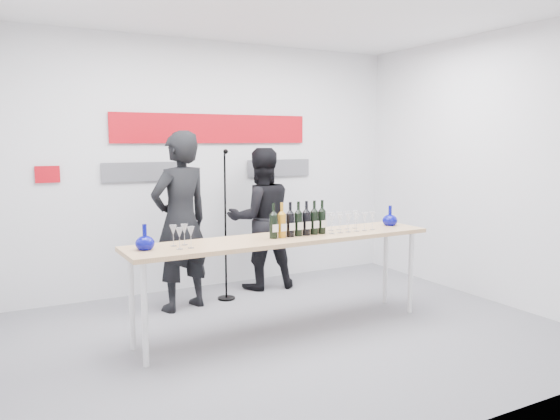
{
  "coord_description": "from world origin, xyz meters",
  "views": [
    {
      "loc": [
        -2.48,
        -4.31,
        1.81
      ],
      "look_at": [
        -0.03,
        0.23,
        1.15
      ],
      "focal_mm": 35.0,
      "sensor_mm": 36.0,
      "label": 1
    }
  ],
  "objects": [
    {
      "name": "presenter_right",
      "position": [
        0.45,
        1.59,
        0.86
      ],
      "size": [
        0.92,
        0.77,
        1.72
      ],
      "primitive_type": "imported",
      "rotation": [
        0.0,
        0.0,
        2.99
      ],
      "color": "black",
      "rests_on": "ground"
    },
    {
      "name": "tasting_table",
      "position": [
        -0.03,
        0.13,
        0.84
      ],
      "size": [
        3.03,
        0.66,
        0.91
      ],
      "rotation": [
        0.0,
        0.0,
        0.02
      ],
      "color": "tan",
      "rests_on": "ground"
    },
    {
      "name": "decanter_left",
      "position": [
        -1.35,
        0.15,
        1.01
      ],
      "size": [
        0.16,
        0.16,
        0.21
      ],
      "primitive_type": null,
      "color": "#070882",
      "rests_on": "tasting_table"
    },
    {
      "name": "glasses_right",
      "position": [
        0.68,
        0.14,
        1.0
      ],
      "size": [
        0.57,
        0.23,
        0.18
      ],
      "color": "silver",
      "rests_on": "tasting_table"
    },
    {
      "name": "ground",
      "position": [
        0.0,
        0.0,
        0.0
      ],
      "size": [
        5.0,
        5.0,
        0.0
      ],
      "primitive_type": "plane",
      "color": "slate",
      "rests_on": "ground"
    },
    {
      "name": "wine_bottles",
      "position": [
        0.11,
        0.11,
        1.07
      ],
      "size": [
        0.62,
        0.09,
        0.33
      ],
      "rotation": [
        0.0,
        0.0,
        0.02
      ],
      "color": "black",
      "rests_on": "tasting_table"
    },
    {
      "name": "decanter_right",
      "position": [
        1.29,
        0.2,
        1.01
      ],
      "size": [
        0.16,
        0.16,
        0.21
      ],
      "primitive_type": null,
      "color": "#070882",
      "rests_on": "tasting_table"
    },
    {
      "name": "presenter_left",
      "position": [
        -0.69,
        1.23,
        0.96
      ],
      "size": [
        0.8,
        0.64,
        1.91
      ],
      "primitive_type": "imported",
      "rotation": [
        0.0,
        0.0,
        3.44
      ],
      "color": "black",
      "rests_on": "ground"
    },
    {
      "name": "back_wall",
      "position": [
        0.0,
        2.0,
        1.5
      ],
      "size": [
        5.0,
        0.04,
        3.0
      ],
      "primitive_type": "cube",
      "color": "silver",
      "rests_on": "ground"
    },
    {
      "name": "mic_stand",
      "position": [
        -0.13,
        1.32,
        0.52
      ],
      "size": [
        0.2,
        0.2,
        1.71
      ],
      "rotation": [
        0.0,
        0.0,
        0.34
      ],
      "color": "black",
      "rests_on": "ground"
    },
    {
      "name": "signage",
      "position": [
        -0.06,
        1.97,
        1.81
      ],
      "size": [
        3.38,
        0.02,
        0.79
      ],
      "color": "#B30712",
      "rests_on": "back_wall"
    },
    {
      "name": "glasses_left",
      "position": [
        -1.04,
        0.11,
        1.0
      ],
      "size": [
        0.17,
        0.23,
        0.18
      ],
      "color": "silver",
      "rests_on": "tasting_table"
    }
  ]
}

